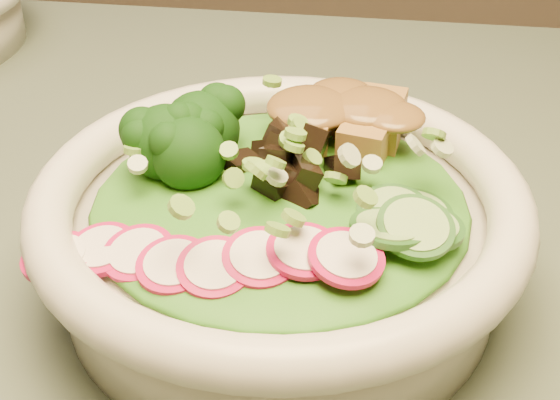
# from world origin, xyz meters

# --- Properties ---
(dining_table) EXTENTS (1.20, 0.80, 0.75)m
(dining_table) POSITION_xyz_m (0.00, 0.00, 0.64)
(dining_table) COLOR black
(dining_table) RESTS_ON ground
(salad_bowl) EXTENTS (0.28, 0.28, 0.08)m
(salad_bowl) POSITION_xyz_m (0.21, -0.04, 0.79)
(salad_bowl) COLOR silver
(salad_bowl) RESTS_ON dining_table
(lettuce_bed) EXTENTS (0.21, 0.21, 0.02)m
(lettuce_bed) POSITION_xyz_m (0.21, -0.04, 0.81)
(lettuce_bed) COLOR #236014
(lettuce_bed) RESTS_ON salad_bowl
(broccoli_florets) EXTENTS (0.10, 0.09, 0.05)m
(broccoli_florets) POSITION_xyz_m (0.14, -0.02, 0.83)
(broccoli_florets) COLOR black
(broccoli_florets) RESTS_ON salad_bowl
(radish_slices) EXTENTS (0.12, 0.07, 0.02)m
(radish_slices) POSITION_xyz_m (0.18, -0.11, 0.82)
(radish_slices) COLOR #B30D45
(radish_slices) RESTS_ON salad_bowl
(cucumber_slices) EXTENTS (0.09, 0.09, 0.04)m
(cucumber_slices) POSITION_xyz_m (0.27, -0.07, 0.82)
(cucumber_slices) COLOR #8EC76E
(cucumber_slices) RESTS_ON salad_bowl
(mushroom_heap) EXTENTS (0.09, 0.09, 0.04)m
(mushroom_heap) POSITION_xyz_m (0.21, -0.03, 0.83)
(mushroom_heap) COLOR black
(mushroom_heap) RESTS_ON salad_bowl
(tofu_cubes) EXTENTS (0.11, 0.09, 0.04)m
(tofu_cubes) POSITION_xyz_m (0.23, 0.02, 0.82)
(tofu_cubes) COLOR olive
(tofu_cubes) RESTS_ON salad_bowl
(peanut_sauce) EXTENTS (0.07, 0.06, 0.02)m
(peanut_sauce) POSITION_xyz_m (0.23, 0.02, 0.84)
(peanut_sauce) COLOR brown
(peanut_sauce) RESTS_ON tofu_cubes
(scallion_garnish) EXTENTS (0.20, 0.20, 0.02)m
(scallion_garnish) POSITION_xyz_m (0.21, -0.04, 0.84)
(scallion_garnish) COLOR #6B9F38
(scallion_garnish) RESTS_ON salad_bowl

